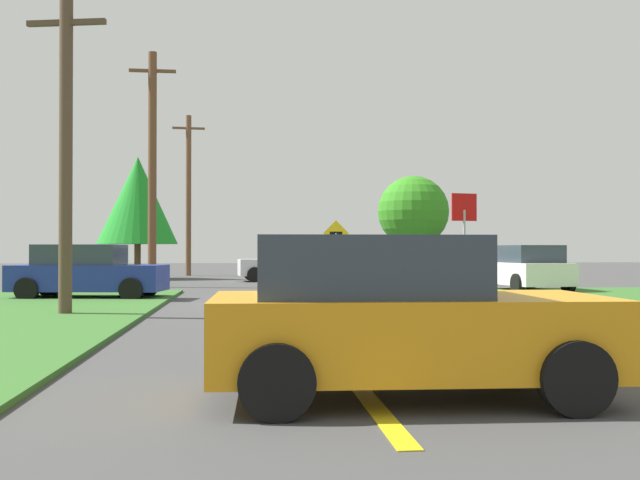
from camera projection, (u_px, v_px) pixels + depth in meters
name	position (u px, v px, depth m)	size (l,w,h in m)	color
ground_plane	(291.00, 304.00, 20.47)	(120.00, 120.00, 0.00)	#414141
lane_stripe_center	(319.00, 338.00, 12.51)	(0.20, 14.00, 0.01)	yellow
stop_sign	(464.00, 228.00, 19.34)	(0.70, 0.18, 2.92)	#9EA0A8
parked_car_near_building	(87.00, 272.00, 22.20)	(4.59, 2.35, 1.62)	navy
car_behind_on_main_road	(397.00, 317.00, 7.58)	(3.97, 2.25, 1.62)	orange
car_approaching_junction	(284.00, 264.00, 34.89)	(4.10, 2.19, 1.62)	silver
car_on_crossroad	(525.00, 269.00, 26.27)	(2.40, 4.16, 1.62)	white
utility_pole_near	(66.00, 151.00, 16.60)	(1.79, 0.48, 7.05)	brown
utility_pole_mid	(152.00, 167.00, 29.36)	(1.80, 0.33, 9.18)	brown
utility_pole_far	(188.00, 193.00, 42.12)	(1.80, 0.31, 8.97)	brown
direction_sign	(336.00, 247.00, 26.75)	(0.89, 0.20, 2.51)	slate
oak_tree_left	(413.00, 212.00, 39.78)	(3.75, 3.75, 5.35)	brown
pine_tree_center	(138.00, 200.00, 37.28)	(3.94, 3.94, 6.07)	brown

